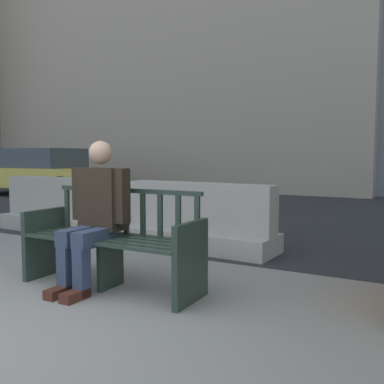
{
  "coord_description": "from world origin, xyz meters",
  "views": [
    {
      "loc": [
        2.56,
        -1.53,
        1.19
      ],
      "look_at": [
        0.11,
        2.89,
        0.75
      ],
      "focal_mm": 40.0,
      "sensor_mm": 36.0,
      "label": 1
    }
  ],
  "objects": [
    {
      "name": "seated_person",
      "position": [
        -0.03,
        1.36,
        0.69
      ],
      "size": [
        0.58,
        0.72,
        1.31
      ],
      "color": "#2D2319",
      "rests_on": "ground"
    },
    {
      "name": "street_bench",
      "position": [
        0.11,
        1.41,
        0.4
      ],
      "size": [
        1.69,
        0.54,
        0.88
      ],
      "color": "#28382D",
      "rests_on": "ground"
    },
    {
      "name": "jersey_barrier_left",
      "position": [
        -2.47,
        3.26,
        0.34
      ],
      "size": [
        2.02,
        0.73,
        0.84
      ],
      "color": "#9E998E",
      "rests_on": "ground"
    },
    {
      "name": "jersey_barrier_centre",
      "position": [
        0.04,
        3.2,
        0.34
      ],
      "size": [
        2.03,
        0.77,
        0.84
      ],
      "color": "#ADA89E",
      "rests_on": "ground"
    },
    {
      "name": "car_taxi_near",
      "position": [
        -7.44,
        7.39,
        0.7
      ],
      "size": [
        4.75,
        2.11,
        1.38
      ],
      "color": "#DBC64C",
      "rests_on": "ground"
    },
    {
      "name": "street_asphalt",
      "position": [
        0.0,
        8.7,
        0.0
      ],
      "size": [
        120.0,
        12.0,
        0.01
      ],
      "primitive_type": "cube",
      "color": "#28282B",
      "rests_on": "ground"
    }
  ]
}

